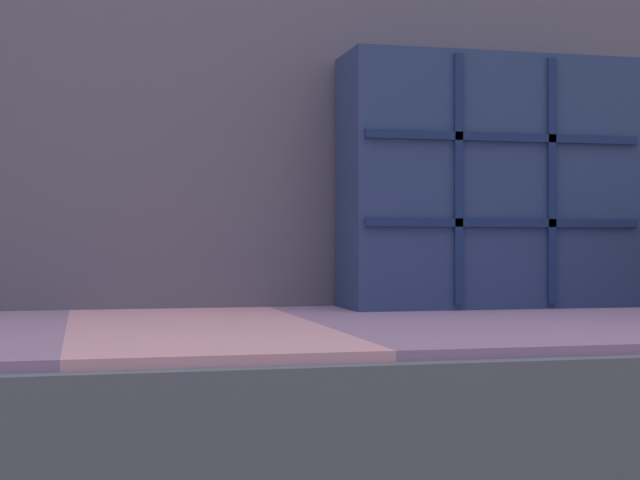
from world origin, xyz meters
TOP-DOWN VIEW (x-y plane):
  - sofa_backrest at (0.00, 0.48)m, footprint 2.13×0.14m
  - throw_pillow_quilted at (0.47, 0.33)m, footprint 0.44×0.14m

SIDE VIEW (x-z plane):
  - throw_pillow_quilted at x=0.47m, z-range 0.40..0.78m
  - sofa_backrest at x=0.00m, z-range 0.40..0.92m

